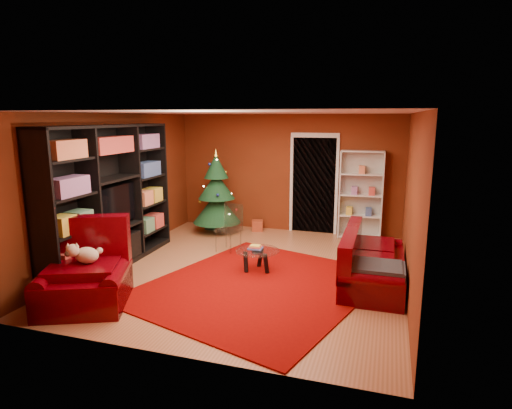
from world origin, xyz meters
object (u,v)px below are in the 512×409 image
(dog, at_px, (87,255))
(sofa, at_px, (374,257))
(christmas_tree, at_px, (217,192))
(armchair, at_px, (83,273))
(acrylic_chair, at_px, (228,230))
(rug, at_px, (259,286))
(white_bookshelf, at_px, (361,195))
(gift_box_teal, at_px, (214,222))
(gift_box_red, at_px, (257,226))
(media_unit, at_px, (111,198))
(coffee_table, at_px, (257,260))

(dog, distance_m, sofa, 4.17)
(christmas_tree, xyz_separation_m, armchair, (-0.26, -4.06, -0.44))
(acrylic_chair, bearing_deg, rug, -40.39)
(white_bookshelf, xyz_separation_m, acrylic_chair, (-2.33, -1.69, -0.52))
(gift_box_teal, bearing_deg, rug, -56.33)
(gift_box_red, xyz_separation_m, armchair, (-1.08, -4.46, 0.35))
(media_unit, distance_m, christmas_tree, 2.73)
(christmas_tree, bearing_deg, coffee_table, -52.86)
(coffee_table, bearing_deg, rug, -70.80)
(gift_box_red, bearing_deg, armchair, -103.66)
(rug, height_order, dog, dog)
(gift_box_red, xyz_separation_m, white_bookshelf, (2.24, 0.09, 0.81))
(acrylic_chair, bearing_deg, sofa, -3.66)
(rug, relative_size, acrylic_chair, 4.30)
(coffee_table, height_order, acrylic_chair, acrylic_chair)
(acrylic_chair, bearing_deg, dog, -94.94)
(coffee_table, bearing_deg, gift_box_red, 107.19)
(armchair, xyz_separation_m, coffee_table, (1.86, 1.95, -0.28))
(gift_box_teal, xyz_separation_m, dog, (-0.06, -4.26, 0.53))
(armchair, relative_size, dog, 3.01)
(media_unit, bearing_deg, coffee_table, 9.88)
(armchair, xyz_separation_m, acrylic_chair, (0.99, 2.86, -0.06))
(media_unit, relative_size, sofa, 1.59)
(media_unit, xyz_separation_m, gift_box_teal, (0.66, 2.84, -1.04))
(christmas_tree, height_order, white_bookshelf, white_bookshelf)
(gift_box_red, xyz_separation_m, coffee_table, (0.77, -2.50, 0.07))
(gift_box_teal, bearing_deg, coffee_table, -53.21)
(white_bookshelf, distance_m, coffee_table, 3.07)
(christmas_tree, bearing_deg, white_bookshelf, 8.98)
(gift_box_teal, bearing_deg, armchair, -91.14)
(rug, distance_m, coffee_table, 0.67)
(media_unit, bearing_deg, gift_box_red, 59.71)
(media_unit, relative_size, acrylic_chair, 3.87)
(gift_box_red, bearing_deg, acrylic_chair, -93.33)
(armchair, relative_size, coffee_table, 1.65)
(media_unit, relative_size, gift_box_red, 13.26)
(christmas_tree, height_order, acrylic_chair, christmas_tree)
(white_bookshelf, bearing_deg, media_unit, -144.49)
(rug, height_order, gift_box_teal, gift_box_teal)
(acrylic_chair, bearing_deg, gift_box_red, 100.79)
(white_bookshelf, height_order, acrylic_chair, white_bookshelf)
(gift_box_red, bearing_deg, gift_box_teal, -172.28)
(gift_box_red, xyz_separation_m, sofa, (2.64, -2.47, 0.31))
(christmas_tree, relative_size, coffee_table, 2.58)
(coffee_table, bearing_deg, white_bookshelf, 60.58)
(gift_box_teal, bearing_deg, sofa, -32.78)
(white_bookshelf, xyz_separation_m, armchair, (-3.32, -4.55, -0.46))
(rug, distance_m, armchair, 2.51)
(coffee_table, relative_size, acrylic_chair, 0.90)
(gift_box_red, bearing_deg, rug, -72.42)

